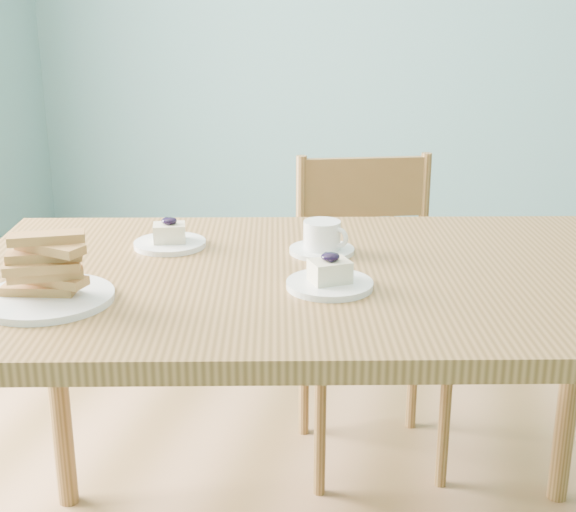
{
  "coord_description": "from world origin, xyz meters",
  "views": [
    {
      "loc": [
        -0.02,
        -1.8,
        1.35
      ],
      "look_at": [
        -0.4,
        -0.19,
        0.82
      ],
      "focal_mm": 50.0,
      "sensor_mm": 36.0,
      "label": 1
    }
  ],
  "objects_px": {
    "cheesecake_plate_far": "(170,239)",
    "dining_chair": "(370,312)",
    "cheesecake_plate_near": "(330,279)",
    "coffee_cup": "(322,239)",
    "dining_table": "(325,307)",
    "biscotti_plate": "(45,279)"
  },
  "relations": [
    {
      "from": "cheesecake_plate_far",
      "to": "biscotti_plate",
      "type": "xyz_separation_m",
      "value": [
        -0.1,
        -0.38,
        0.03
      ]
    },
    {
      "from": "dining_table",
      "to": "coffee_cup",
      "type": "xyz_separation_m",
      "value": [
        -0.03,
        0.12,
        0.11
      ]
    },
    {
      "from": "coffee_cup",
      "to": "dining_table",
      "type": "bearing_deg",
      "value": -57.39
    },
    {
      "from": "biscotti_plate",
      "to": "coffee_cup",
      "type": "bearing_deg",
      "value": 42.87
    },
    {
      "from": "dining_chair",
      "to": "cheesecake_plate_near",
      "type": "distance_m",
      "value": 0.82
    },
    {
      "from": "cheesecake_plate_far",
      "to": "cheesecake_plate_near",
      "type": "bearing_deg",
      "value": -24.51
    },
    {
      "from": "biscotti_plate",
      "to": "dining_table",
      "type": "bearing_deg",
      "value": 31.39
    },
    {
      "from": "dining_table",
      "to": "biscotti_plate",
      "type": "relative_size",
      "value": 6.7
    },
    {
      "from": "biscotti_plate",
      "to": "cheesecake_plate_far",
      "type": "bearing_deg",
      "value": 75.58
    },
    {
      "from": "dining_table",
      "to": "cheesecake_plate_far",
      "type": "relative_size",
      "value": 10.22
    },
    {
      "from": "cheesecake_plate_near",
      "to": "coffee_cup",
      "type": "bearing_deg",
      "value": 104.53
    },
    {
      "from": "cheesecake_plate_near",
      "to": "cheesecake_plate_far",
      "type": "relative_size",
      "value": 1.05
    },
    {
      "from": "coffee_cup",
      "to": "cheesecake_plate_far",
      "type": "bearing_deg",
      "value": -155.7
    },
    {
      "from": "cheesecake_plate_far",
      "to": "dining_chair",
      "type": "bearing_deg",
      "value": 54.67
    },
    {
      "from": "dining_chair",
      "to": "cheesecake_plate_far",
      "type": "height_order",
      "value": "dining_chair"
    },
    {
      "from": "dining_chair",
      "to": "biscotti_plate",
      "type": "height_order",
      "value": "biscotti_plate"
    },
    {
      "from": "dining_table",
      "to": "biscotti_plate",
      "type": "distance_m",
      "value": 0.57
    },
    {
      "from": "cheesecake_plate_near",
      "to": "coffee_cup",
      "type": "relative_size",
      "value": 1.18
    },
    {
      "from": "dining_table",
      "to": "cheesecake_plate_far",
      "type": "bearing_deg",
      "value": 152.69
    },
    {
      "from": "dining_table",
      "to": "biscotti_plate",
      "type": "height_order",
      "value": "biscotti_plate"
    },
    {
      "from": "dining_chair",
      "to": "cheesecake_plate_near",
      "type": "bearing_deg",
      "value": -109.04
    },
    {
      "from": "dining_table",
      "to": "cheesecake_plate_near",
      "type": "xyz_separation_m",
      "value": [
        0.03,
        -0.1,
        0.1
      ]
    }
  ]
}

